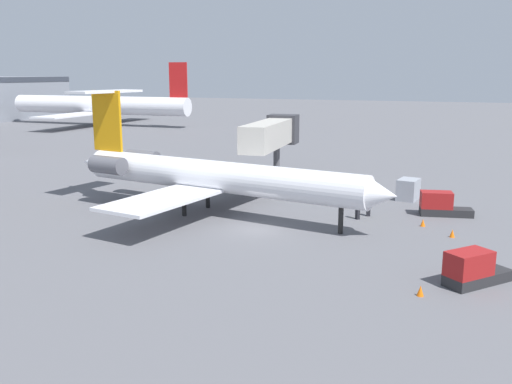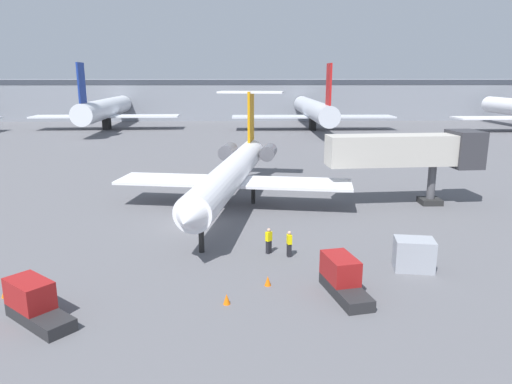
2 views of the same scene
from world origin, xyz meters
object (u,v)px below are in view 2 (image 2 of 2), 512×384
object	(u,v)px
traffic_cone_mid	(227,299)
parked_airliner_centre	(313,110)
cargo_container_uld	(414,254)
ground_crew_loader	(289,244)
jet_bridge	(415,151)
baggage_tug_lead	(342,278)
ground_crew_marshaller	(269,241)
baggage_tug_trailing	(34,303)
regional_jet	(233,170)
traffic_cone_near	(268,281)
parked_airliner_west_mid	(105,109)
traffic_cone_far	(5,292)

from	to	relation	value
traffic_cone_mid	parked_airliner_centre	bearing A→B (deg)	78.77
cargo_container_uld	ground_crew_loader	bearing A→B (deg)	162.48
jet_bridge	baggage_tug_lead	distance (m)	20.45
ground_crew_marshaller	cargo_container_uld	xyz separation A→B (m)	(8.39, -2.85, 0.07)
jet_bridge	cargo_container_uld	bearing A→B (deg)	-108.61
baggage_tug_lead	traffic_cone_mid	xyz separation A→B (m)	(-6.03, -1.14, -0.56)
baggage_tug_lead	parked_airliner_centre	world-z (taller)	parked_airliner_centre
baggage_tug_trailing	baggage_tug_lead	bearing A→B (deg)	9.39
regional_jet	traffic_cone_near	world-z (taller)	regional_jet
baggage_tug_trailing	parked_airliner_west_mid	bearing A→B (deg)	103.12
jet_bridge	traffic_cone_mid	xyz separation A→B (m)	(-15.76, -18.69, -4.51)
ground_crew_loader	baggage_tug_trailing	xyz separation A→B (m)	(-12.63, -7.73, -0.02)
jet_bridge	traffic_cone_far	world-z (taller)	jet_bridge
traffic_cone_near	regional_jet	bearing A→B (deg)	97.29
ground_crew_marshaller	traffic_cone_near	distance (m)	4.92
ground_crew_marshaller	regional_jet	bearing A→B (deg)	101.71
traffic_cone_mid	parked_airliner_west_mid	distance (m)	85.95
regional_jet	jet_bridge	distance (m)	15.80
baggage_tug_lead	parked_airliner_centre	size ratio (longest dim) A/B	0.10
baggage_tug_lead	traffic_cone_near	size ratio (longest dim) A/B	7.64
baggage_tug_trailing	parked_airliner_centre	bearing A→B (deg)	72.99
regional_jet	traffic_cone_near	distance (m)	17.05
traffic_cone_mid	parked_airliner_west_mid	size ratio (longest dim) A/B	0.02
regional_jet	parked_airliner_west_mid	distance (m)	68.40
traffic_cone_near	traffic_cone_mid	xyz separation A→B (m)	(-2.17, -2.12, 0.00)
traffic_cone_near	ground_crew_marshaller	bearing A→B (deg)	86.35
jet_bridge	traffic_cone_mid	distance (m)	24.86
jet_bridge	cargo_container_uld	distance (m)	15.82
jet_bridge	traffic_cone_near	xyz separation A→B (m)	(-13.59, -16.56, -4.51)
baggage_tug_lead	regional_jet	bearing A→B (deg)	108.76
baggage_tug_lead	traffic_cone_near	distance (m)	4.03
cargo_container_uld	traffic_cone_far	size ratio (longest dim) A/B	4.51
baggage_tug_lead	traffic_cone_mid	bearing A→B (deg)	-169.29
ground_crew_marshaller	jet_bridge	bearing A→B (deg)	41.35
jet_bridge	parked_airliner_centre	world-z (taller)	parked_airliner_centre
jet_bridge	baggage_tug_lead	world-z (taller)	jet_bridge
ground_crew_marshaller	traffic_cone_mid	world-z (taller)	ground_crew_marshaller
ground_crew_marshaller	traffic_cone_near	bearing A→B (deg)	-93.65
ground_crew_marshaller	ground_crew_loader	size ratio (longest dim) A/B	1.00
parked_airliner_west_mid	baggage_tug_trailing	bearing A→B (deg)	-76.88
jet_bridge	ground_crew_loader	distance (m)	17.64
traffic_cone_mid	baggage_tug_trailing	bearing A→B (deg)	-171.50
jet_bridge	traffic_cone_far	xyz separation A→B (m)	(-27.23, -17.59, -4.51)
ground_crew_marshaller	parked_airliner_centre	xyz separation A→B (m)	(13.20, 72.00, 3.35)
traffic_cone_far	traffic_cone_near	bearing A→B (deg)	4.32
ground_crew_loader	traffic_cone_near	size ratio (longest dim) A/B	3.07
parked_airliner_centre	traffic_cone_far	bearing A→B (deg)	-109.21
ground_crew_marshaller	parked_airliner_west_mid	distance (m)	80.25
parked_airliner_centre	regional_jet	bearing A→B (deg)	-104.56
ground_crew_loader	traffic_cone_far	size ratio (longest dim) A/B	3.07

